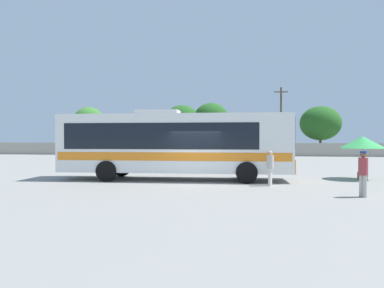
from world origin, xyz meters
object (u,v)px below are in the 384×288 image
(roadside_tree_right, at_px, (320,123))
(roadside_tree_midright, at_px, (211,117))
(parked_car_leftmost_black, at_px, (106,150))
(roadside_tree_midleft, at_px, (182,120))
(roadside_tree_left, at_px, (89,119))
(parked_car_rightmost_silver, at_px, (252,151))
(parked_car_second_red, at_px, (148,150))
(coach_bus_white_orange, at_px, (172,143))
(vendor_umbrella_near_gate_green, at_px, (363,143))
(attendant_by_bus_door, at_px, (270,166))
(passenger_waiting_on_apron, at_px, (363,171))
(parked_car_third_silver, at_px, (198,151))
(utility_pole_near, at_px, (281,120))

(roadside_tree_right, bearing_deg, roadside_tree_midright, -175.96)
(parked_car_leftmost_black, xyz_separation_m, roadside_tree_midleft, (7.77, 8.13, 3.93))
(parked_car_leftmost_black, bearing_deg, roadside_tree_left, 127.62)
(parked_car_rightmost_silver, bearing_deg, parked_car_second_red, 179.71)
(coach_bus_white_orange, relative_size, roadside_tree_left, 1.83)
(roadside_tree_left, bearing_deg, coach_bus_white_orange, -58.61)
(vendor_umbrella_near_gate_green, height_order, parked_car_second_red, vendor_umbrella_near_gate_green)
(parked_car_rightmost_silver, bearing_deg, roadside_tree_right, 47.28)
(attendant_by_bus_door, height_order, vendor_umbrella_near_gate_green, vendor_umbrella_near_gate_green)
(passenger_waiting_on_apron, xyz_separation_m, parked_car_second_red, (-15.44, 26.67, -0.20))
(parked_car_second_red, bearing_deg, parked_car_rightmost_silver, -0.29)
(parked_car_third_silver, height_order, roadside_tree_right, roadside_tree_right)
(roadside_tree_midright, bearing_deg, parked_car_third_silver, -93.16)
(roadside_tree_right, bearing_deg, attendant_by_bus_door, -104.86)
(passenger_waiting_on_apron, bearing_deg, parked_car_second_red, 120.08)
(roadside_tree_left, height_order, roadside_tree_midright, roadside_tree_midright)
(attendant_by_bus_door, bearing_deg, roadside_tree_right, 75.14)
(utility_pole_near, xyz_separation_m, roadside_tree_left, (-26.46, -0.91, 0.18))
(parked_car_second_red, bearing_deg, roadside_tree_right, 25.14)
(vendor_umbrella_near_gate_green, bearing_deg, parked_car_second_red, 130.06)
(parked_car_leftmost_black, relative_size, roadside_tree_left, 0.63)
(vendor_umbrella_near_gate_green, bearing_deg, roadside_tree_right, 82.54)
(vendor_umbrella_near_gate_green, height_order, roadside_tree_midleft, roadside_tree_midleft)
(vendor_umbrella_near_gate_green, height_order, roadside_tree_right, roadside_tree_right)
(coach_bus_white_orange, relative_size, utility_pole_near, 1.34)
(roadside_tree_midleft, bearing_deg, parked_car_rightmost_silver, -42.13)
(roadside_tree_midright, bearing_deg, utility_pole_near, -4.66)
(parked_car_third_silver, xyz_separation_m, roadside_tree_left, (-16.58, 7.98, 4.05))
(vendor_umbrella_near_gate_green, bearing_deg, parked_car_third_silver, 119.55)
(attendant_by_bus_door, height_order, parked_car_rightmost_silver, attendant_by_bus_door)
(parked_car_rightmost_silver, bearing_deg, parked_car_third_silver, -173.87)
(parked_car_second_red, height_order, parked_car_third_silver, parked_car_third_silver)
(parked_car_leftmost_black, relative_size, parked_car_rightmost_silver, 0.93)
(coach_bus_white_orange, relative_size, vendor_umbrella_near_gate_green, 5.26)
(coach_bus_white_orange, bearing_deg, parked_car_rightmost_silver, 78.21)
(passenger_waiting_on_apron, bearing_deg, roadside_tree_midright, 103.99)
(parked_car_second_red, height_order, utility_pole_near, utility_pole_near)
(coach_bus_white_orange, relative_size, roadside_tree_midright, 1.69)
(utility_pole_near, bearing_deg, roadside_tree_right, 18.50)
(roadside_tree_midleft, bearing_deg, roadside_tree_midright, 6.31)
(passenger_waiting_on_apron, relative_size, roadside_tree_midleft, 0.25)
(parked_car_rightmost_silver, xyz_separation_m, roadside_tree_midright, (-5.45, 9.02, 4.30))
(attendant_by_bus_door, height_order, passenger_waiting_on_apron, passenger_waiting_on_apron)
(parked_car_leftmost_black, distance_m, roadside_tree_left, 9.59)
(vendor_umbrella_near_gate_green, relative_size, parked_car_third_silver, 0.54)
(roadside_tree_midleft, bearing_deg, parked_car_leftmost_black, -133.69)
(passenger_waiting_on_apron, xyz_separation_m, vendor_umbrella_near_gate_green, (1.85, 6.10, 0.95))
(utility_pole_near, relative_size, roadside_tree_midleft, 1.32)
(parked_car_second_red, relative_size, parked_car_third_silver, 1.07)
(passenger_waiting_on_apron, xyz_separation_m, parked_car_rightmost_silver, (-3.43, 26.61, -0.21))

